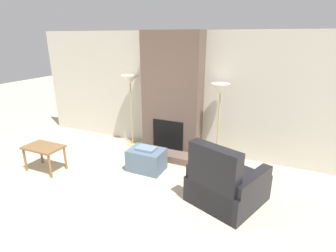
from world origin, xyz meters
The scene contains 8 objects.
ground_plane centered at (0.00, 0.00, 0.00)m, with size 24.00×24.00×0.00m, color beige.
wall_back centered at (0.00, 3.29, 1.30)m, with size 7.33×0.06×2.60m, color beige.
fireplace centered at (0.00, 3.02, 1.24)m, with size 1.26×0.82×2.60m.
ottoman centered at (-0.10, 2.01, 0.22)m, with size 0.68×0.48×0.48m.
armchair centered at (1.52, 1.58, 0.30)m, with size 1.26×1.30×1.04m.
side_table centered at (-1.88, 1.21, 0.43)m, with size 0.73×0.45×0.50m.
floor_lamp_left centered at (-1.01, 2.99, 1.45)m, with size 0.36×0.36×1.66m.
floor_lamp_right centered at (1.04, 2.99, 1.41)m, with size 0.36×0.36×1.62m.
Camera 1 is at (2.16, -1.99, 2.49)m, focal length 28.00 mm.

